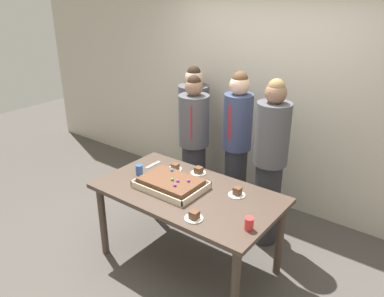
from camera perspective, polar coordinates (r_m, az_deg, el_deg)
ground_plane at (r=3.95m, az=-0.60°, el=-16.35°), size 12.00×12.00×0.00m
interior_back_panel at (r=4.53m, az=11.98°, el=9.75°), size 8.00×0.12×3.00m
party_table at (r=3.55m, az=-0.64°, el=-7.64°), size 1.67×0.93×0.79m
sheet_cake at (r=3.54m, az=-3.13°, el=-5.18°), size 0.60×0.43×0.11m
plated_slice_near_left at (r=3.80m, az=0.96°, el=-3.38°), size 0.15×0.15×0.07m
plated_slice_near_right at (r=3.44m, az=6.68°, el=-6.52°), size 0.15×0.15×0.08m
plated_slice_far_left at (r=3.10m, az=0.30°, el=-10.00°), size 0.15×0.15×0.07m
plated_slice_far_right at (r=3.88m, az=-2.56°, el=-2.86°), size 0.15×0.15×0.06m
drink_cup_nearest at (r=3.00m, az=8.43°, el=-10.94°), size 0.07×0.07×0.10m
drink_cup_middle at (r=3.80m, az=-7.80°, el=-3.14°), size 0.07×0.07×0.10m
cake_server_utensil at (r=4.00m, az=-5.79°, el=-2.41°), size 0.03×0.20×0.01m
person_serving_front at (r=4.27m, az=6.63°, el=0.74°), size 0.32×0.32×1.69m
person_green_shirt_behind at (r=3.85m, az=11.43°, el=-2.02°), size 0.33×0.33×1.74m
person_striped_tie_right at (r=4.34m, az=0.28°, el=0.59°), size 0.34×0.34×1.63m
person_far_right_suit at (r=4.83m, az=0.26°, el=2.82°), size 0.38×0.38×1.63m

